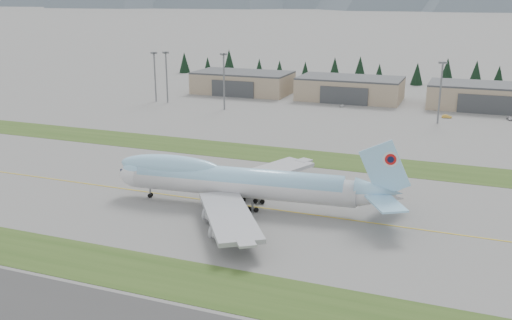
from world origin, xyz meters
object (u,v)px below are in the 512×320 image
at_px(hangar_left, 243,82).
at_px(service_vehicle_c, 510,120).
at_px(service_vehicle_a, 342,107).
at_px(service_vehicle_b, 447,118).
at_px(hangar_right, 485,96).
at_px(hangar_center, 350,89).
at_px(boeing_747_freighter, 239,182).

relative_size(hangar_left, service_vehicle_c, 11.04).
xyz_separation_m(service_vehicle_a, service_vehicle_b, (45.16, -8.53, 0.00)).
height_order(hangar_left, hangar_right, same).
bearing_deg(hangar_center, service_vehicle_a, -88.17).
relative_size(hangar_left, hangar_right, 1.00).
bearing_deg(boeing_747_freighter, service_vehicle_b, 66.58).
bearing_deg(service_vehicle_b, hangar_center, 61.54).
bearing_deg(service_vehicle_c, service_vehicle_a, 162.21).
relative_size(hangar_center, service_vehicle_a, 15.79).
xyz_separation_m(boeing_747_freighter, hangar_center, (-5.99, 150.65, -0.70)).
height_order(boeing_747_freighter, hangar_left, boeing_747_freighter).
xyz_separation_m(hangar_right, service_vehicle_a, (-59.40, -18.85, -5.39)).
height_order(hangar_right, service_vehicle_a, hangar_right).
distance_m(boeing_747_freighter, hangar_center, 150.77).
bearing_deg(boeing_747_freighter, hangar_right, 64.74).
xyz_separation_m(hangar_right, service_vehicle_b, (-14.24, -27.38, -5.39)).
relative_size(boeing_747_freighter, hangar_center, 1.46).
distance_m(hangar_left, service_vehicle_b, 104.55).
bearing_deg(service_vehicle_c, boeing_747_freighter, -131.01).
distance_m(hangar_right, service_vehicle_a, 62.55).
bearing_deg(hangar_center, hangar_right, 0.00).
xyz_separation_m(hangar_center, service_vehicle_a, (0.60, -18.85, -5.39)).
xyz_separation_m(hangar_center, hangar_right, (60.00, 0.00, 0.00)).
relative_size(boeing_747_freighter, service_vehicle_a, 23.09).
height_order(service_vehicle_b, service_vehicle_c, service_vehicle_b).
height_order(boeing_747_freighter, service_vehicle_b, boeing_747_freighter).
bearing_deg(service_vehicle_a, hangar_center, 101.99).
height_order(hangar_left, service_vehicle_c, hangar_left).
bearing_deg(hangar_left, hangar_center, 0.00).
xyz_separation_m(hangar_right, service_vehicle_c, (9.50, -22.67, -5.39)).
bearing_deg(hangar_right, service_vehicle_a, -162.39).
distance_m(service_vehicle_b, service_vehicle_c, 24.20).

